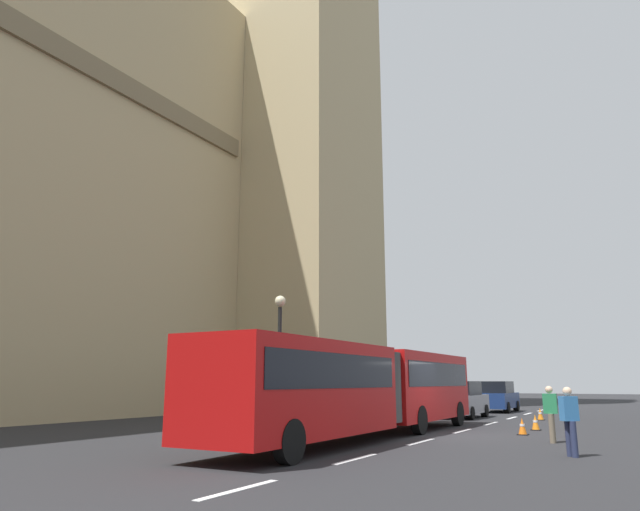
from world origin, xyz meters
The scene contains 11 objects.
ground_plane centered at (0.00, 0.00, 0.00)m, with size 160.00×160.00×0.00m, color #262628.
lane_centre_marking centered at (1.95, 0.00, 0.00)m, with size 39.00×0.16×0.01m.
articulated_bus centered at (-2.28, 1.99, 1.75)m, with size 16.22×2.54×2.90m.
sedan_lead centered at (9.92, 2.22, 0.91)m, with size 4.40×1.86×1.85m.
sedan_trailing centered at (17.02, 1.95, 0.91)m, with size 4.40×1.86×1.85m.
traffic_cone_west centered at (1.38, -2.30, 0.28)m, with size 0.36×0.36×0.58m.
traffic_cone_middle centered at (3.71, -2.36, 0.28)m, with size 0.36×0.36×0.58m.
traffic_cone_east centered at (10.09, -1.56, 0.28)m, with size 0.36×0.36×0.58m.
street_lamp centered at (-0.76, 6.50, 3.06)m, with size 0.44×0.44×5.27m.
pedestrian_near_cones centered at (-4.28, -4.51, 0.91)m, with size 0.44×0.46×1.69m.
pedestrian_by_kerb centered at (-0.95, -3.61, 0.91)m, with size 0.36×0.41×1.69m.
Camera 1 is at (-20.28, -6.33, 1.81)m, focal length 32.17 mm.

